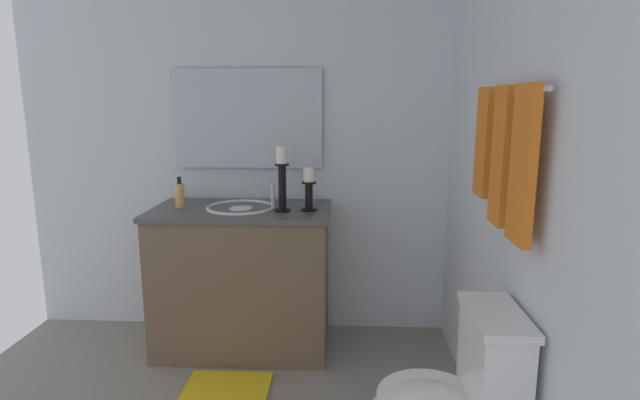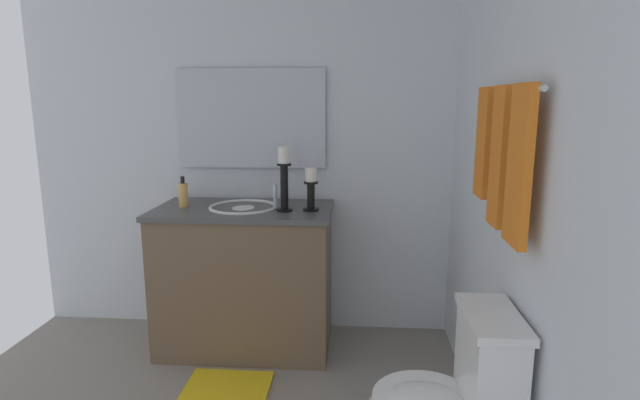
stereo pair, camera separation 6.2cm
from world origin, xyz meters
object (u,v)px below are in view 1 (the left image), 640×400
at_px(soap_bottle, 180,195).
at_px(towel_center, 501,156).
at_px(mirror, 247,119).
at_px(towel_bar, 510,91).
at_px(towel_near_corner, 523,165).
at_px(sink_basin, 241,214).
at_px(vanity_cabinet, 243,278).
at_px(candle_holder_tall, 309,188).
at_px(towel_near_vanity, 484,142).
at_px(candle_holder_short, 282,177).

xyz_separation_m(soap_bottle, towel_center, (0.90, 1.55, 0.33)).
xyz_separation_m(mirror, towel_bar, (1.18, 1.21, 0.15)).
relative_size(mirror, towel_near_corner, 1.73).
height_order(sink_basin, mirror, mirror).
xyz_separation_m(vanity_cabinet, towel_bar, (0.90, 1.21, 1.08)).
relative_size(candle_holder_tall, towel_near_vanity, 0.53).
bearing_deg(towel_near_vanity, sink_basin, -118.73).
bearing_deg(candle_holder_short, towel_center, 48.54).
bearing_deg(towel_bar, candle_holder_tall, -136.50).
bearing_deg(towel_near_vanity, towel_near_corner, 0.00).
bearing_deg(candle_holder_tall, vanity_cabinet, -96.30).
relative_size(mirror, towel_near_vanity, 2.00).
bearing_deg(mirror, towel_near_vanity, 51.95).
bearing_deg(candle_holder_short, towel_bar, 49.08).
bearing_deg(towel_center, towel_near_vanity, 180.00).
distance_m(mirror, towel_near_corner, 1.86).
distance_m(towel_near_vanity, towel_near_corner, 0.49).
distance_m(candle_holder_tall, towel_near_vanity, 1.04).
distance_m(sink_basin, towel_near_corner, 1.71).
distance_m(sink_basin, candle_holder_short, 0.35).
relative_size(candle_holder_tall, soap_bottle, 1.36).
bearing_deg(towel_near_vanity, vanity_cabinet, -118.71).
distance_m(sink_basin, soap_bottle, 0.38).
bearing_deg(towel_bar, candle_holder_short, -130.92).
distance_m(mirror, towel_bar, 1.69).
distance_m(mirror, towel_center, 1.68).
height_order(mirror, towel_near_vanity, mirror).
height_order(sink_basin, candle_holder_short, candle_holder_short).
height_order(soap_bottle, towel_near_vanity, towel_near_vanity).
distance_m(soap_bottle, towel_near_corner, 1.95).
bearing_deg(soap_bottle, candle_holder_short, 83.35).
distance_m(candle_holder_short, towel_bar, 1.35).
bearing_deg(soap_bottle, sink_basin, 89.32).
distance_m(towel_near_vanity, towel_center, 0.25).
bearing_deg(towel_bar, soap_bottle, -119.89).
relative_size(mirror, soap_bottle, 5.12).
height_order(towel_near_vanity, towel_center, same).
bearing_deg(candle_holder_short, soap_bottle, -96.65).
bearing_deg(towel_near_corner, candle_holder_short, -138.82).
bearing_deg(towel_center, vanity_cabinet, -126.94).
xyz_separation_m(candle_holder_short, towel_near_vanity, (0.59, 0.94, 0.24)).
relative_size(sink_basin, towel_near_corner, 0.75).
bearing_deg(sink_basin, soap_bottle, -90.68).
distance_m(soap_bottle, towel_bar, 1.90).
distance_m(towel_bar, towel_near_corner, 0.35).
distance_m(vanity_cabinet, towel_near_corner, 1.85).
height_order(sink_basin, candle_holder_tall, candle_holder_tall).
bearing_deg(towel_near_vanity, towel_center, 0.00).
height_order(towel_bar, towel_near_vanity, towel_near_vanity).
height_order(mirror, towel_near_corner, mirror).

